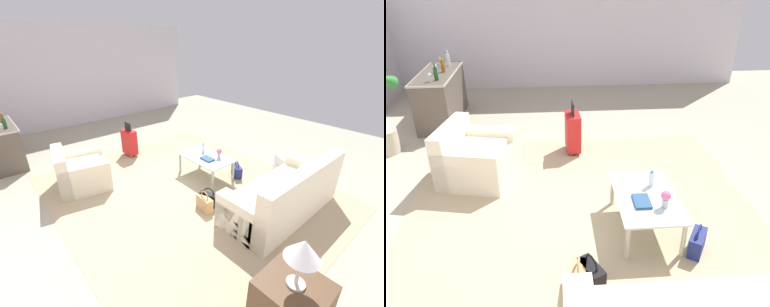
% 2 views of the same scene
% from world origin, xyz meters
% --- Properties ---
extents(ground_plane, '(12.00, 12.00, 0.00)m').
position_xyz_m(ground_plane, '(0.00, 0.00, 0.00)').
color(ground_plane, '#A89E89').
extents(wall_right, '(0.12, 8.00, 3.10)m').
position_xyz_m(wall_right, '(5.06, 0.00, 1.55)').
color(wall_right, silver).
rests_on(wall_right, ground).
extents(area_rug, '(5.20, 4.40, 0.01)m').
position_xyz_m(area_rug, '(-0.60, 0.20, 0.00)').
color(area_rug, tan).
rests_on(area_rug, ground).
extents(couch, '(0.92, 2.20, 0.93)m').
position_xyz_m(couch, '(-2.20, -0.60, 0.31)').
color(couch, beige).
rests_on(couch, ground).
extents(armchair, '(1.13, 1.08, 0.80)m').
position_xyz_m(armchair, '(0.91, 1.67, 0.29)').
color(armchair, beige).
rests_on(armchair, ground).
extents(coffee_table, '(1.09, 0.70, 0.45)m').
position_xyz_m(coffee_table, '(-0.40, -0.50, 0.39)').
color(coffee_table, silver).
rests_on(coffee_table, ground).
extents(water_bottle, '(0.06, 0.06, 0.20)m').
position_xyz_m(water_bottle, '(-0.20, -0.60, 0.54)').
color(water_bottle, silver).
rests_on(water_bottle, coffee_table).
extents(coffee_table_book, '(0.27, 0.19, 0.03)m').
position_xyz_m(coffee_table_book, '(-0.52, -0.42, 0.46)').
color(coffee_table_book, navy).
rests_on(coffee_table_book, coffee_table).
extents(flower_vase, '(0.11, 0.11, 0.21)m').
position_xyz_m(flower_vase, '(-0.62, -0.65, 0.57)').
color(flower_vase, '#B2B7BC').
rests_on(flower_vase, coffee_table).
extents(side_table, '(0.62, 0.62, 0.55)m').
position_xyz_m(side_table, '(-3.20, 1.00, 0.27)').
color(side_table, '#513823').
rests_on(side_table, ground).
extents(table_lamp, '(0.33, 0.33, 0.54)m').
position_xyz_m(table_lamp, '(-3.20, 1.00, 0.97)').
color(table_lamp, '#ADA899').
rests_on(table_lamp, side_table).
extents(bar_console, '(1.64, 0.64, 0.94)m').
position_xyz_m(bar_console, '(3.10, 2.60, 0.49)').
color(bar_console, brown).
rests_on(bar_console, ground).
extents(wine_glass_leftmost, '(0.08, 0.08, 0.15)m').
position_xyz_m(wine_glass_leftmost, '(2.54, 2.56, 1.05)').
color(wine_glass_leftmost, silver).
rests_on(wine_glass_leftmost, bar_console).
extents(wine_bottle_green, '(0.07, 0.07, 0.30)m').
position_xyz_m(wine_bottle_green, '(2.62, 2.48, 1.06)').
color(wine_bottle_green, '#194C23').
rests_on(wine_bottle_green, bar_console).
extents(wine_bottle_amber, '(0.07, 0.07, 0.30)m').
position_xyz_m(wine_bottle_amber, '(3.12, 2.48, 1.06)').
color(wine_bottle_amber, brown).
rests_on(wine_bottle_amber, bar_console).
extents(suitcase_red, '(0.41, 0.24, 0.85)m').
position_xyz_m(suitcase_red, '(1.60, 0.20, 0.36)').
color(suitcase_red, red).
rests_on(suitcase_red, ground).
extents(handbag_black, '(0.35, 0.27, 0.36)m').
position_xyz_m(handbag_black, '(-1.21, 0.21, 0.13)').
color(handbag_black, black).
rests_on(handbag_black, ground).
extents(handbag_navy, '(0.35, 0.29, 0.36)m').
position_xyz_m(handbag_navy, '(-0.85, -0.98, 0.13)').
color(handbag_navy, navy).
rests_on(handbag_navy, ground).
extents(handbag_tan, '(0.34, 0.19, 0.36)m').
position_xyz_m(handbag_tan, '(-1.25, 0.34, 0.13)').
color(handbag_tan, tan).
rests_on(handbag_tan, ground).
extents(backpack_white, '(0.36, 0.34, 0.40)m').
position_xyz_m(backpack_white, '(-1.40, -1.79, 0.19)').
color(backpack_white, white).
rests_on(backpack_white, ground).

